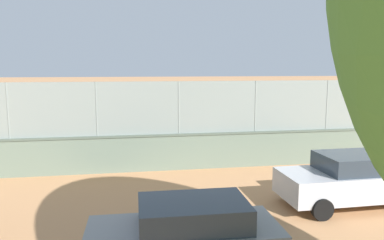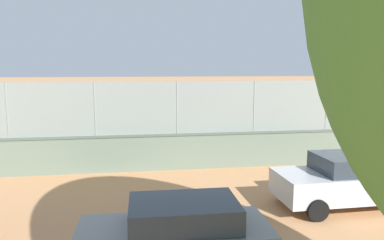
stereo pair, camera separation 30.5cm
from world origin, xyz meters
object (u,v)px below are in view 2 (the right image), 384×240
object	(u,v)px
player_baseline_waiting	(236,128)
parked_car_grey	(177,237)
parked_car_silver	(352,179)
player_at_service_line	(159,119)
sports_ball	(138,112)

from	to	relation	value
player_baseline_waiting	parked_car_grey	xyz separation A→B (m)	(4.73, 12.86, -0.03)
parked_car_silver	parked_car_grey	size ratio (longest dim) A/B	1.17
player_at_service_line	parked_car_silver	bearing A→B (deg)	110.24
parked_car_silver	parked_car_grey	bearing A→B (deg)	28.03
sports_ball	parked_car_grey	world-z (taller)	parked_car_grey
parked_car_silver	parked_car_grey	world-z (taller)	parked_car_silver
player_at_service_line	parked_car_grey	distance (m)	16.93
parked_car_grey	parked_car_silver	bearing A→B (deg)	-151.97
sports_ball	parked_car_silver	world-z (taller)	parked_car_silver
sports_ball	parked_car_silver	distance (m)	14.61
player_baseline_waiting	sports_ball	bearing A→B (deg)	-31.26
player_baseline_waiting	player_at_service_line	bearing A→B (deg)	-44.55
sports_ball	parked_car_silver	xyz separation A→B (m)	(-6.42, 13.11, -0.62)
player_at_service_line	parked_car_silver	size ratio (longest dim) A/B	0.33
sports_ball	parked_car_grey	bearing A→B (deg)	92.48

